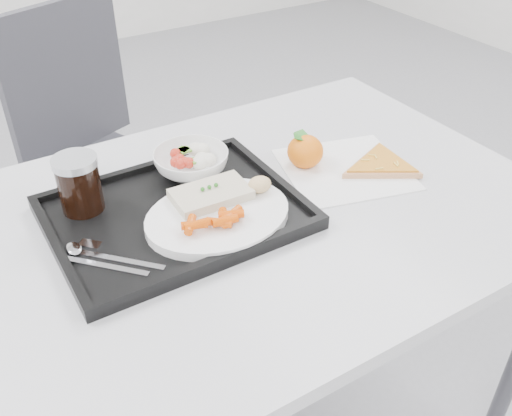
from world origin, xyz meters
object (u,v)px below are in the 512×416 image
(salad_bowl, at_px, (191,162))
(tangerine, at_px, (305,151))
(table, at_px, (240,239))
(tray, at_px, (175,214))
(chair, at_px, (86,142))
(pizza_slice, at_px, (381,164))
(dinner_plate, at_px, (218,217))
(cola_glass, at_px, (79,183))

(salad_bowl, relative_size, tangerine, 1.57)
(table, relative_size, tray, 2.67)
(chair, relative_size, pizza_slice, 4.36)
(chair, bearing_deg, table, -84.85)
(dinner_plate, bearing_deg, pizza_slice, -0.01)
(chair, distance_m, tray, 0.80)
(salad_bowl, xyz_separation_m, cola_glass, (-0.23, -0.01, 0.03))
(pizza_slice, bearing_deg, tangerine, 144.21)
(cola_glass, bearing_deg, chair, 75.12)
(salad_bowl, distance_m, cola_glass, 0.23)
(tangerine, bearing_deg, table, -160.25)
(tray, height_order, salad_bowl, salad_bowl)
(chair, bearing_deg, tangerine, -69.53)
(table, bearing_deg, chair, 95.15)
(table, bearing_deg, tray, 158.25)
(tray, xyz_separation_m, tangerine, (0.32, 0.03, 0.03))
(cola_glass, height_order, tangerine, cola_glass)
(cola_glass, distance_m, pizza_slice, 0.61)
(chair, bearing_deg, pizza_slice, -63.99)
(table, relative_size, tangerine, 12.36)
(table, bearing_deg, cola_glass, 150.38)
(salad_bowl, bearing_deg, pizza_slice, -25.85)
(pizza_slice, bearing_deg, cola_glass, 164.32)
(tray, height_order, tangerine, tangerine)
(table, relative_size, pizza_slice, 5.63)
(chair, height_order, cola_glass, chair)
(cola_glass, height_order, pizza_slice, cola_glass)
(salad_bowl, height_order, tangerine, tangerine)
(tray, xyz_separation_m, salad_bowl, (0.09, 0.11, 0.03))
(table, height_order, tangerine, tangerine)
(tray, distance_m, cola_glass, 0.18)
(salad_bowl, distance_m, tangerine, 0.24)
(table, xyz_separation_m, chair, (-0.07, 0.81, -0.15))
(chair, relative_size, cola_glass, 8.61)
(tray, xyz_separation_m, dinner_plate, (0.06, -0.07, 0.02))
(dinner_plate, relative_size, pizza_slice, 1.27)
(salad_bowl, bearing_deg, chair, 94.28)
(table, bearing_deg, pizza_slice, -3.67)
(salad_bowl, height_order, cola_glass, cola_glass)
(dinner_plate, relative_size, salad_bowl, 1.78)
(tangerine, xyz_separation_m, pizza_slice, (0.13, -0.09, -0.02))
(salad_bowl, distance_m, pizza_slice, 0.40)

